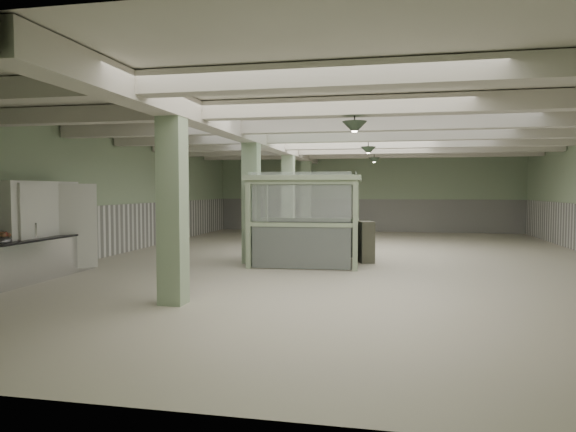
# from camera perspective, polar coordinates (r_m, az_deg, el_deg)

# --- Properties ---
(floor) EXTENTS (20.00, 20.00, 0.00)m
(floor) POSITION_cam_1_polar(r_m,az_deg,el_deg) (14.34, 6.72, -4.91)
(floor) COLOR #BEB7A6
(floor) RESTS_ON ground
(ceiling) EXTENTS (14.00, 20.00, 0.02)m
(ceiling) POSITION_cam_1_polar(r_m,az_deg,el_deg) (14.29, 6.81, 9.53)
(ceiling) COLOR silver
(ceiling) RESTS_ON wall_back
(wall_back) EXTENTS (14.00, 0.02, 3.60)m
(wall_back) POSITION_cam_1_polar(r_m,az_deg,el_deg) (24.18, 8.68, 2.57)
(wall_back) COLOR #94A887
(wall_back) RESTS_ON floor
(wall_front) EXTENTS (14.00, 0.02, 3.60)m
(wall_front) POSITION_cam_1_polar(r_m,az_deg,el_deg) (4.31, -4.06, 0.76)
(wall_front) COLOR #94A887
(wall_front) RESTS_ON floor
(wall_left) EXTENTS (0.02, 20.00, 3.60)m
(wall_left) POSITION_cam_1_polar(r_m,az_deg,el_deg) (16.33, -18.55, 2.25)
(wall_left) COLOR #94A887
(wall_left) RESTS_ON floor
(wainscot_left) EXTENTS (0.05, 19.90, 1.50)m
(wainscot_left) POSITION_cam_1_polar(r_m,az_deg,el_deg) (16.37, -18.41, -1.42)
(wainscot_left) COLOR white
(wainscot_left) RESTS_ON floor
(wainscot_back) EXTENTS (13.90, 0.05, 1.50)m
(wainscot_back) POSITION_cam_1_polar(r_m,az_deg,el_deg) (24.19, 8.66, 0.08)
(wainscot_back) COLOR white
(wainscot_back) RESTS_ON floor
(girder) EXTENTS (0.45, 19.90, 0.40)m
(girder) POSITION_cam_1_polar(r_m,az_deg,el_deg) (14.68, -3.08, 8.51)
(girder) COLOR beige
(girder) RESTS_ON ceiling
(beam_a) EXTENTS (13.90, 0.35, 0.32)m
(beam_a) POSITION_cam_1_polar(r_m,az_deg,el_deg) (6.91, 1.62, 15.13)
(beam_a) COLOR beige
(beam_a) RESTS_ON ceiling
(beam_b) EXTENTS (13.90, 0.35, 0.32)m
(beam_b) POSITION_cam_1_polar(r_m,az_deg,el_deg) (9.34, 4.29, 11.93)
(beam_b) COLOR beige
(beam_b) RESTS_ON ceiling
(beam_c) EXTENTS (13.90, 0.35, 0.32)m
(beam_c) POSITION_cam_1_polar(r_m,az_deg,el_deg) (11.80, 5.81, 10.05)
(beam_c) COLOR beige
(beam_c) RESTS_ON ceiling
(beam_d) EXTENTS (13.90, 0.35, 0.32)m
(beam_d) POSITION_cam_1_polar(r_m,az_deg,el_deg) (14.27, 6.80, 8.82)
(beam_d) COLOR beige
(beam_d) RESTS_ON ceiling
(beam_e) EXTENTS (13.90, 0.35, 0.32)m
(beam_e) POSITION_cam_1_polar(r_m,az_deg,el_deg) (16.76, 7.50, 7.94)
(beam_e) COLOR beige
(beam_e) RESTS_ON ceiling
(beam_f) EXTENTS (13.90, 0.35, 0.32)m
(beam_f) POSITION_cam_1_polar(r_m,az_deg,el_deg) (19.24, 8.01, 7.30)
(beam_f) COLOR beige
(beam_f) RESTS_ON ceiling
(beam_g) EXTENTS (13.90, 0.35, 0.32)m
(beam_g) POSITION_cam_1_polar(r_m,az_deg,el_deg) (21.73, 8.40, 6.80)
(beam_g) COLOR beige
(beam_g) RESTS_ON ceiling
(column_a) EXTENTS (0.42, 0.42, 3.60)m
(column_a) POSITION_cam_1_polar(r_m,az_deg,el_deg) (8.93, -12.71, 1.85)
(column_a) COLOR #9CB693
(column_a) RESTS_ON floor
(column_b) EXTENTS (0.42, 0.42, 3.60)m
(column_b) POSITION_cam_1_polar(r_m,az_deg,el_deg) (13.65, -4.11, 2.29)
(column_b) COLOR #9CB693
(column_b) RESTS_ON floor
(column_c) EXTENTS (0.42, 0.42, 3.60)m
(column_c) POSITION_cam_1_polar(r_m,az_deg,el_deg) (18.52, 0.03, 2.48)
(column_c) COLOR #9CB693
(column_c) RESTS_ON floor
(column_d) EXTENTS (0.42, 0.42, 3.60)m
(column_d) POSITION_cam_1_polar(r_m,az_deg,el_deg) (22.45, 2.05, 2.57)
(column_d) COLOR #9CB693
(column_d) RESTS_ON floor
(pendant_front) EXTENTS (0.44, 0.44, 0.22)m
(pendant_front) POSITION_cam_1_polar(r_m,az_deg,el_deg) (9.24, 7.40, 9.70)
(pendant_front) COLOR #2F3E2E
(pendant_front) RESTS_ON ceiling
(pendant_mid) EXTENTS (0.44, 0.44, 0.22)m
(pendant_mid) POSITION_cam_1_polar(r_m,az_deg,el_deg) (14.71, 8.91, 7.18)
(pendant_mid) COLOR #2F3E2E
(pendant_mid) RESTS_ON ceiling
(pendant_back) EXTENTS (0.44, 0.44, 0.22)m
(pendant_back) POSITION_cam_1_polar(r_m,az_deg,el_deg) (19.69, 9.55, 6.11)
(pendant_back) COLOR #2F3E2E
(pendant_back) RESTS_ON ceiling
(pitcher_far) EXTENTS (0.25, 0.26, 0.27)m
(pitcher_far) POSITION_cam_1_polar(r_m,az_deg,el_deg) (13.63, -23.05, -1.17)
(pitcher_far) COLOR silver
(pitcher_far) RESTS_ON prep_counter
(walkin_cooler) EXTENTS (1.05, 2.29, 2.09)m
(walkin_cooler) POSITION_cam_1_polar(r_m,az_deg,el_deg) (12.82, -25.96, -1.42)
(walkin_cooler) COLOR silver
(walkin_cooler) RESTS_ON floor
(guard_booth) EXTENTS (3.00, 2.58, 2.39)m
(guard_booth) POSITION_cam_1_polar(r_m,az_deg,el_deg) (13.55, 2.03, 1.47)
(guard_booth) COLOR #97AB89
(guard_booth) RESTS_ON floor
(filing_cabinet) EXTENTS (0.51, 0.60, 1.11)m
(filing_cabinet) POSITION_cam_1_polar(r_m,az_deg,el_deg) (13.92, 8.66, -2.87)
(filing_cabinet) COLOR #545446
(filing_cabinet) RESTS_ON floor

